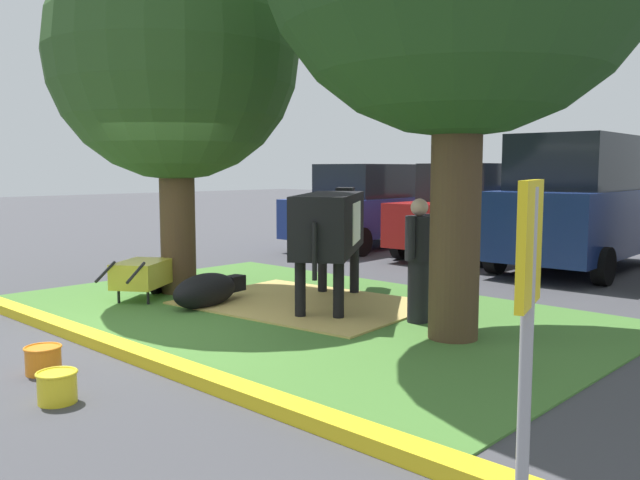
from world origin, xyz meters
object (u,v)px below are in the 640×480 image
person_handler (419,257)px  suv_dark_grey (580,203)px  bucket_yellow (57,386)px  parking_sign (528,303)px  wheelbarrow (143,274)px  cow_holstein (331,223)px  shade_tree_left (174,57)px  calf_lying (207,291)px  bucket_orange (43,359)px  sedan_blue (366,207)px  sedan_silver (473,211)px

person_handler → suv_dark_grey: suv_dark_grey is taller
person_handler → bucket_yellow: size_ratio=4.64×
parking_sign → suv_dark_grey: bearing=110.8°
wheelbarrow → cow_holstein: bearing=37.2°
shade_tree_left → person_handler: (3.83, 0.86, -2.73)m
cow_holstein → parking_sign: size_ratio=1.51×
cow_holstein → calf_lying: size_ratio=2.10×
shade_tree_left → suv_dark_grey: 7.82m
suv_dark_grey → cow_holstein: bearing=-101.9°
calf_lying → bucket_yellow: calf_lying is taller
bucket_orange → person_handler: bearing=71.3°
cow_holstein → bucket_orange: bearing=-87.6°
calf_lying → sedan_blue: bearing=112.5°
parking_sign → suv_dark_grey: 10.34m
calf_lying → person_handler: person_handler is taller
calf_lying → parking_sign: (5.96, -2.69, 1.07)m
parking_sign → wheelbarrow: bearing=161.5°
person_handler → sedan_blue: (-5.55, 5.76, 0.16)m
wheelbarrow → bucket_orange: size_ratio=4.34×
wheelbarrow → sedan_silver: bearing=83.1°
bucket_orange → sedan_blue: bearing=113.0°
shade_tree_left → person_handler: bearing=12.7°
cow_holstein → sedan_silver: 6.11m
suv_dark_grey → calf_lying: bearing=-108.2°
sedan_silver → person_handler: bearing=-65.2°
bucket_yellow → parking_sign: bearing=6.2°
bucket_orange → sedan_silver: (-1.43, 10.14, 0.85)m
bucket_yellow → suv_dark_grey: bearing=89.1°
bucket_yellow → suv_dark_grey: size_ratio=0.07×
person_handler → suv_dark_grey: size_ratio=0.33×
calf_lying → bucket_yellow: bearing=-55.6°
wheelbarrow → parking_sign: parking_sign is taller
calf_lying → suv_dark_grey: 7.42m
person_handler → parking_sign: bearing=-49.8°
calf_lying → suv_dark_grey: suv_dark_grey is taller
shade_tree_left → sedan_blue: shade_tree_left is taller
sedan_blue → sedan_silver: 2.76m
shade_tree_left → bucket_yellow: (3.30, -3.46, -3.42)m
cow_holstein → sedan_blue: (-4.00, 5.65, -0.16)m
cow_holstein → suv_dark_grey: bearing=78.1°
sedan_silver → cow_holstein: bearing=-78.1°
shade_tree_left → parking_sign: 8.08m
person_handler → parking_sign: (3.30, -3.90, 0.48)m
shade_tree_left → sedan_silver: size_ratio=1.22×
shade_tree_left → bucket_orange: size_ratio=15.83×
bucket_orange → calf_lying: bearing=114.2°
cow_holstein → bucket_yellow: cow_holstein is taller
calf_lying → wheelbarrow: (-1.07, -0.33, 0.15)m
shade_tree_left → cow_holstein: 3.46m
shade_tree_left → wheelbarrow: shade_tree_left is taller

